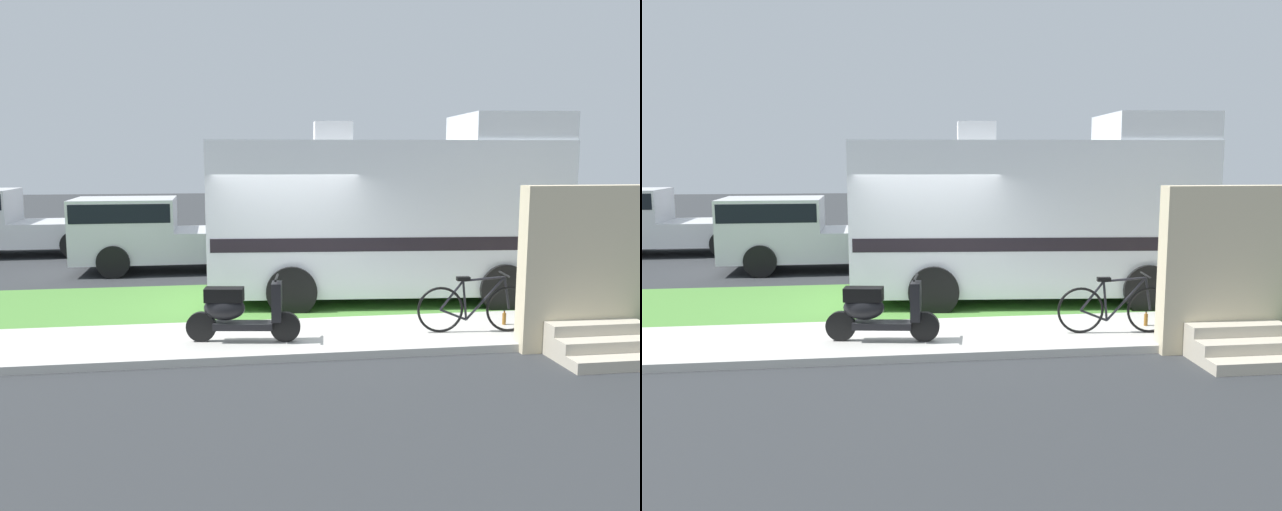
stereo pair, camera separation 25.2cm
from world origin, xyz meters
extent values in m
plane|color=#2D3033|center=(0.00, 0.00, 0.00)|extent=(80.00, 80.00, 0.00)
cube|color=beige|center=(0.00, -1.20, 0.06)|extent=(24.00, 2.00, 0.12)
cube|color=#4C8438|center=(0.00, 1.50, 0.04)|extent=(24.00, 3.40, 0.08)
cube|color=silver|center=(1.98, 1.42, 1.69)|extent=(6.69, 2.87, 2.78)
cube|color=silver|center=(4.34, 1.22, 3.33)|extent=(1.98, 2.35, 0.50)
cube|color=black|center=(1.98, 1.42, 1.27)|extent=(6.57, 2.88, 0.24)
cube|color=black|center=(5.21, 1.14, 2.18)|extent=(0.25, 1.98, 0.90)
cube|color=silver|center=(1.01, 1.50, 3.26)|extent=(0.75, 0.66, 0.36)
cylinder|color=black|center=(4.09, 2.35, 0.45)|extent=(0.92, 0.36, 0.90)
cylinder|color=black|center=(3.90, 0.14, 0.45)|extent=(0.92, 0.36, 0.90)
cylinder|color=black|center=(0.29, 2.68, 0.45)|extent=(0.92, 0.36, 0.90)
cylinder|color=black|center=(0.10, 0.46, 0.45)|extent=(0.92, 0.36, 0.90)
cylinder|color=black|center=(-0.20, -1.55, 0.34)|extent=(0.45, 0.17, 0.44)
cylinder|color=black|center=(-1.42, -1.36, 0.34)|extent=(0.45, 0.17, 0.44)
cube|color=black|center=(-0.81, -1.46, 0.36)|extent=(0.89, 0.41, 0.10)
cube|color=black|center=(-1.08, -1.42, 0.82)|extent=(0.59, 0.34, 0.20)
ellipsoid|color=black|center=(-1.08, -1.42, 0.62)|extent=(0.64, 0.39, 0.36)
cube|color=black|center=(-0.33, -1.53, 0.72)|extent=(0.19, 0.34, 0.56)
cylinder|color=black|center=(-0.33, -1.53, 1.07)|extent=(0.11, 0.50, 0.04)
sphere|color=white|center=(-0.33, -1.53, 0.90)|extent=(0.12, 0.12, 0.12)
torus|color=black|center=(3.26, -1.52, 0.48)|extent=(0.72, 0.11, 0.72)
torus|color=black|center=(2.19, -1.41, 0.48)|extent=(0.72, 0.11, 0.72)
cylinder|color=black|center=(2.88, -1.48, 0.65)|extent=(0.61, 0.10, 0.68)
cylinder|color=black|center=(2.56, -1.45, 0.62)|extent=(0.10, 0.05, 0.61)
cylinder|color=black|center=(2.85, -1.47, 0.95)|extent=(0.64, 0.10, 0.09)
cylinder|color=black|center=(2.39, -1.43, 0.40)|extent=(0.42, 0.08, 0.19)
cylinder|color=black|center=(2.36, -1.42, 0.70)|extent=(0.37, 0.07, 0.47)
cylinder|color=black|center=(3.21, -1.51, 0.73)|extent=(0.12, 0.05, 0.51)
cube|color=black|center=(2.53, -1.44, 0.96)|extent=(0.21, 0.12, 0.06)
cylinder|color=black|center=(3.17, -1.51, 1.02)|extent=(0.08, 0.52, 0.03)
cube|color=silver|center=(-3.41, 5.66, 1.04)|extent=(2.41, 1.94, 1.51)
cube|color=black|center=(-3.41, 5.66, 1.49)|extent=(2.29, 1.96, 0.44)
cube|color=silver|center=(-0.75, 5.69, 0.64)|extent=(2.94, 1.94, 0.72)
cylinder|color=black|center=(-3.58, 4.74, 0.38)|extent=(0.76, 0.25, 0.76)
cylinder|color=black|center=(-3.60, 6.58, 0.38)|extent=(0.76, 0.25, 0.76)
cylinder|color=black|center=(-0.39, 4.77, 0.38)|extent=(0.76, 0.25, 0.76)
cylinder|color=black|center=(-0.41, 6.61, 0.38)|extent=(0.76, 0.25, 0.76)
cube|color=silver|center=(-5.47, 8.95, 0.62)|extent=(2.89, 2.05, 0.67)
cylinder|color=black|center=(-5.11, 8.00, 0.38)|extent=(0.76, 0.25, 0.76)
cylinder|color=black|center=(-5.15, 9.92, 0.38)|extent=(0.76, 0.25, 0.76)
cube|color=#BCB29E|center=(4.12, -2.80, 0.08)|extent=(1.40, 0.96, 0.16)
cube|color=#BCB29E|center=(4.12, -2.64, 0.24)|extent=(1.40, 0.64, 0.16)
cube|color=#BCB29E|center=(4.12, -2.48, 0.40)|extent=(1.40, 0.32, 0.16)
cube|color=beige|center=(4.12, -2.17, 1.20)|extent=(2.00, 0.30, 2.40)
cylinder|color=brown|center=(3.38, -1.10, 0.21)|extent=(0.06, 0.06, 0.19)
cylinder|color=brown|center=(3.38, -1.10, 0.32)|extent=(0.03, 0.03, 0.04)
cylinder|color=black|center=(3.38, -1.10, 0.35)|extent=(0.03, 0.03, 0.01)
camera|label=1|loc=(-1.11, -10.92, 2.81)|focal=37.18mm
camera|label=2|loc=(-0.86, -10.96, 2.81)|focal=37.18mm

